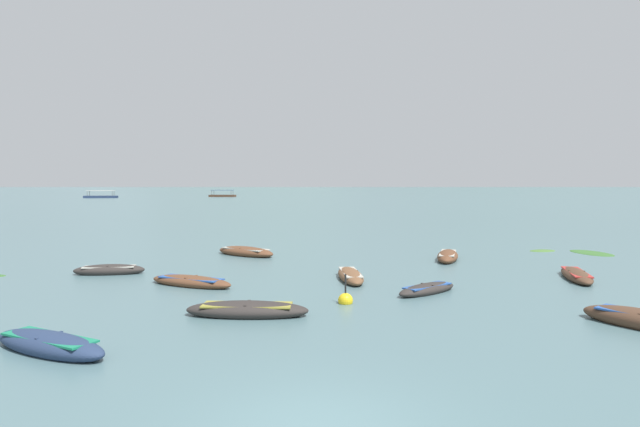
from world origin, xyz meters
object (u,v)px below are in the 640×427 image
at_px(rowboat_3, 246,252).
at_px(rowboat_4, 448,256).
at_px(rowboat_1, 109,270).
at_px(rowboat_9, 49,344).
at_px(ferry_0, 222,196).
at_px(rowboat_5, 576,275).
at_px(rowboat_7, 427,289).
at_px(rowboat_0, 191,282).
at_px(rowboat_8, 247,310).
at_px(rowboat_6, 350,276).
at_px(mooring_buoy, 345,300).
at_px(ferry_2, 101,197).

relative_size(rowboat_3, rowboat_4, 0.99).
distance_m(rowboat_1, rowboat_9, 11.60).
xyz_separation_m(rowboat_9, ferry_0, (-21.00, 166.44, 0.26)).
xyz_separation_m(rowboat_5, ferry_0, (-39.12, 157.09, 0.29)).
bearing_deg(rowboat_7, rowboat_0, 169.06).
distance_m(rowboat_0, rowboat_5, 16.47).
bearing_deg(rowboat_7, ferry_0, 101.29).
height_order(rowboat_4, rowboat_5, rowboat_4).
bearing_deg(rowboat_8, rowboat_4, 50.94).
bearing_deg(rowboat_6, ferry_0, 100.57).
bearing_deg(rowboat_4, rowboat_6, -135.46).
height_order(rowboat_7, rowboat_8, rowboat_8).
bearing_deg(rowboat_4, mooring_buoy, -122.03).
bearing_deg(rowboat_4, rowboat_1, -166.60).
relative_size(rowboat_8, mooring_buoy, 3.36).
xyz_separation_m(rowboat_4, ferry_0, (-35.13, 151.16, 0.25)).
distance_m(rowboat_5, ferry_2, 161.63).
bearing_deg(ferry_2, rowboat_1, -69.08).
xyz_separation_m(rowboat_0, rowboat_8, (2.79, -4.99, 0.02)).
bearing_deg(rowboat_5, rowboat_3, 151.79).
xyz_separation_m(rowboat_0, rowboat_6, (6.59, 1.15, 0.01)).
distance_m(rowboat_3, rowboat_9, 17.75).
height_order(rowboat_0, rowboat_3, rowboat_3).
bearing_deg(rowboat_8, rowboat_1, 132.07).
bearing_deg(rowboat_1, mooring_buoy, -31.38).
xyz_separation_m(rowboat_3, rowboat_9, (-2.90, -17.52, -0.01)).
distance_m(rowboat_4, rowboat_7, 9.27).
xyz_separation_m(rowboat_6, ferry_2, (-64.95, 143.11, 0.28)).
distance_m(rowboat_4, mooring_buoy, 12.16).
distance_m(rowboat_5, rowboat_8, 14.89).
height_order(rowboat_5, ferry_2, ferry_2).
bearing_deg(rowboat_0, rowboat_3, 82.39).
bearing_deg(rowboat_1, ferry_0, 96.74).
xyz_separation_m(rowboat_1, mooring_buoy, (10.34, -6.31, -0.06)).
relative_size(rowboat_5, ferry_2, 0.41).
xyz_separation_m(rowboat_4, ferry_2, (-70.81, 137.34, 0.25)).
distance_m(rowboat_5, rowboat_6, 9.85).
xyz_separation_m(rowboat_1, rowboat_6, (10.93, -1.76, -0.01)).
xyz_separation_m(rowboat_3, ferry_2, (-59.58, 135.11, 0.25)).
distance_m(rowboat_7, ferry_0, 163.00).
height_order(rowboat_7, ferry_0, ferry_0).
height_order(rowboat_8, rowboat_9, rowboat_9).
bearing_deg(ferry_0, rowboat_7, -78.71).
distance_m(rowboat_6, rowboat_7, 3.94).
distance_m(rowboat_1, rowboat_3, 8.35).
height_order(rowboat_1, rowboat_8, rowboat_8).
xyz_separation_m(rowboat_5, rowboat_6, (-9.85, 0.17, 0.01)).
relative_size(rowboat_7, rowboat_8, 0.74).
height_order(rowboat_7, rowboat_9, rowboat_9).
relative_size(rowboat_5, ferry_0, 0.44).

